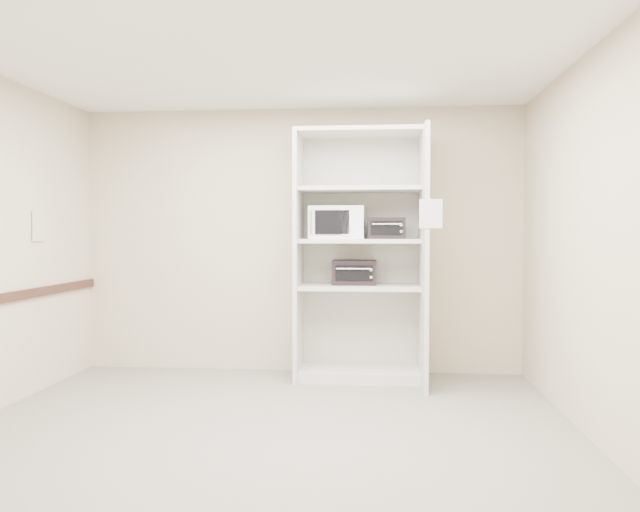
# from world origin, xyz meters

# --- Properties ---
(floor) EXTENTS (4.50, 4.00, 0.01)m
(floor) POSITION_xyz_m (0.00, 0.00, 0.00)
(floor) COLOR slate
(floor) RESTS_ON ground
(ceiling) EXTENTS (4.50, 4.00, 0.01)m
(ceiling) POSITION_xyz_m (0.00, 0.00, 2.70)
(ceiling) COLOR white
(wall_back) EXTENTS (4.50, 0.02, 2.70)m
(wall_back) POSITION_xyz_m (0.00, 2.00, 1.35)
(wall_back) COLOR #C6B298
(wall_back) RESTS_ON ground
(wall_front) EXTENTS (4.50, 0.02, 2.70)m
(wall_front) POSITION_xyz_m (0.00, -2.00, 1.35)
(wall_front) COLOR #C6B298
(wall_front) RESTS_ON ground
(wall_right) EXTENTS (0.02, 4.00, 2.70)m
(wall_right) POSITION_xyz_m (2.25, 0.00, 1.35)
(wall_right) COLOR #C6B298
(wall_right) RESTS_ON ground
(shelving_unit) EXTENTS (1.24, 0.92, 2.42)m
(shelving_unit) POSITION_xyz_m (0.67, 1.70, 1.13)
(shelving_unit) COLOR beige
(shelving_unit) RESTS_ON floor
(microwave) EXTENTS (0.55, 0.42, 0.32)m
(microwave) POSITION_xyz_m (0.40, 1.72, 1.53)
(microwave) COLOR white
(microwave) RESTS_ON shelving_unit
(toaster_oven_upper) EXTENTS (0.36, 0.27, 0.21)m
(toaster_oven_upper) POSITION_xyz_m (0.88, 1.69, 1.47)
(toaster_oven_upper) COLOR black
(toaster_oven_upper) RESTS_ON shelving_unit
(toaster_oven_lower) EXTENTS (0.43, 0.33, 0.24)m
(toaster_oven_lower) POSITION_xyz_m (0.57, 1.76, 1.04)
(toaster_oven_lower) COLOR black
(toaster_oven_lower) RESTS_ON shelving_unit
(paper_sign) EXTENTS (0.19, 0.02, 0.25)m
(paper_sign) POSITION_xyz_m (1.25, 1.07, 1.59)
(paper_sign) COLOR white
(paper_sign) RESTS_ON shelving_unit
(wall_poster) EXTENTS (0.01, 0.19, 0.27)m
(wall_poster) POSITION_xyz_m (-2.24, 0.96, 1.49)
(wall_poster) COLOR silver
(wall_poster) RESTS_ON wall_left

